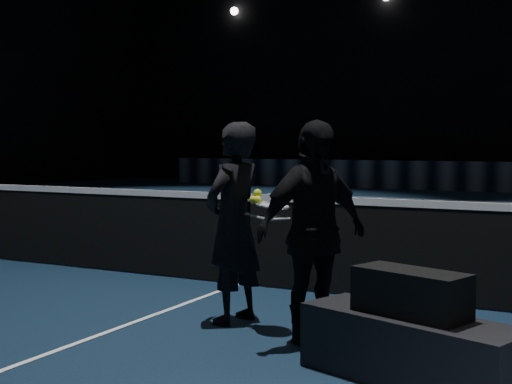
# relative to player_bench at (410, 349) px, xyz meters

# --- Properties ---
(floor) EXTENTS (36.00, 36.00, 0.00)m
(floor) POSITION_rel_player_bench_xyz_m (-2.40, 2.18, -0.21)
(floor) COLOR black
(floor) RESTS_ON ground
(wall_back) EXTENTS (30.00, 0.00, 30.00)m
(wall_back) POSITION_rel_player_bench_xyz_m (-2.40, 20.18, 4.79)
(wall_back) COLOR black
(wall_back) RESTS_ON ground
(court_lines) EXTENTS (10.98, 23.78, 0.01)m
(court_lines) POSITION_rel_player_bench_xyz_m (-2.40, 2.18, -0.21)
(court_lines) COLOR white
(court_lines) RESTS_ON floor
(net_mesh) EXTENTS (12.80, 0.02, 0.86)m
(net_mesh) POSITION_rel_player_bench_xyz_m (-2.40, 2.18, 0.24)
(net_mesh) COLOR black
(net_mesh) RESTS_ON floor
(net_tape) EXTENTS (12.80, 0.03, 0.07)m
(net_tape) POSITION_rel_player_bench_xyz_m (-2.40, 2.18, 0.71)
(net_tape) COLOR white
(net_tape) RESTS_ON net_mesh
(sponsor_backdrop) EXTENTS (22.00, 0.15, 0.90)m
(sponsor_backdrop) POSITION_rel_player_bench_xyz_m (-2.40, 17.68, 0.24)
(sponsor_backdrop) COLOR black
(sponsor_backdrop) RESTS_ON floor
(player_bench) EXTENTS (1.48, 0.89, 0.42)m
(player_bench) POSITION_rel_player_bench_xyz_m (0.00, 0.00, 0.00)
(player_bench) COLOR black
(player_bench) RESTS_ON floor
(racket_bag) EXTENTS (0.76, 0.51, 0.28)m
(racket_bag) POSITION_rel_player_bench_xyz_m (0.00, 0.00, 0.35)
(racket_bag) COLOR black
(racket_bag) RESTS_ON player_bench
(bag_signature) EXTENTS (0.31, 0.11, 0.09)m
(bag_signature) POSITION_rel_player_bench_xyz_m (0.00, -0.15, 0.35)
(bag_signature) COLOR white
(bag_signature) RESTS_ON racket_bag
(player_a) EXTENTS (0.48, 0.65, 1.64)m
(player_a) POSITION_rel_player_bench_xyz_m (-1.69, 0.80, 0.61)
(player_a) COLOR black
(player_a) RESTS_ON floor
(player_b) EXTENTS (0.82, 1.03, 1.64)m
(player_b) POSITION_rel_player_bench_xyz_m (-0.88, 0.54, 0.61)
(player_b) COLOR black
(player_b) RESTS_ON floor
(racket_lower) EXTENTS (0.71, 0.42, 0.03)m
(racket_lower) POSITION_rel_player_bench_xyz_m (-1.26, 0.66, 0.68)
(racket_lower) COLOR black
(racket_lower) RESTS_ON player_a
(racket_upper) EXTENTS (0.71, 0.38, 0.10)m
(racket_upper) POSITION_rel_player_bench_xyz_m (-1.29, 0.72, 0.77)
(racket_upper) COLOR black
(racket_upper) RESTS_ON player_b
(tennis_balls) EXTENTS (0.12, 0.10, 0.12)m
(tennis_balls) POSITION_rel_player_bench_xyz_m (-1.44, 0.73, 0.83)
(tennis_balls) COLOR yellow
(tennis_balls) RESTS_ON racket_upper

